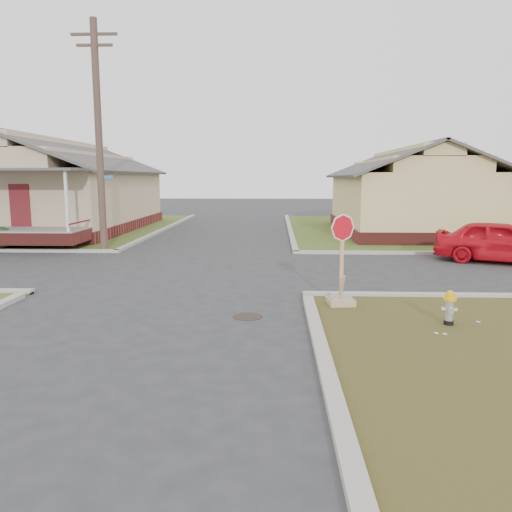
{
  "coord_description": "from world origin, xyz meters",
  "views": [
    {
      "loc": [
        2.81,
        -10.96,
        3.0
      ],
      "look_at": [
        2.32,
        1.0,
        1.1
      ],
      "focal_mm": 35.0,
      "sensor_mm": 36.0,
      "label": 1
    }
  ],
  "objects_px": {
    "utility_pole": "(99,134)",
    "fire_hydrant": "(450,306)",
    "red_sedan": "(501,242)",
    "stop_sign": "(341,285)"
  },
  "relations": [
    {
      "from": "utility_pole",
      "to": "fire_hydrant",
      "type": "bearing_deg",
      "value": -43.51
    },
    {
      "from": "fire_hydrant",
      "to": "red_sedan",
      "type": "distance_m",
      "value": 9.04
    },
    {
      "from": "fire_hydrant",
      "to": "red_sedan",
      "type": "relative_size",
      "value": 0.16
    },
    {
      "from": "utility_pole",
      "to": "stop_sign",
      "type": "xyz_separation_m",
      "value": [
        8.53,
        -8.45,
        -4.15
      ]
    },
    {
      "from": "utility_pole",
      "to": "red_sedan",
      "type": "relative_size",
      "value": 2.05
    },
    {
      "from": "fire_hydrant",
      "to": "red_sedan",
      "type": "bearing_deg",
      "value": 76.51
    },
    {
      "from": "fire_hydrant",
      "to": "stop_sign",
      "type": "xyz_separation_m",
      "value": [
        -1.98,
        1.52,
        0.07
      ]
    },
    {
      "from": "fire_hydrant",
      "to": "utility_pole",
      "type": "bearing_deg",
      "value": 152.42
    },
    {
      "from": "utility_pole",
      "to": "fire_hydrant",
      "type": "relative_size",
      "value": 12.7
    },
    {
      "from": "utility_pole",
      "to": "stop_sign",
      "type": "bearing_deg",
      "value": -44.72
    }
  ]
}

